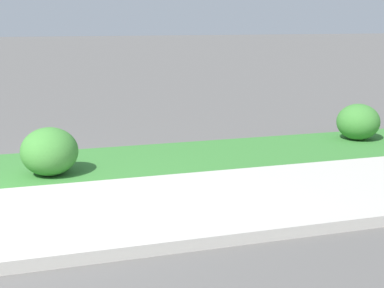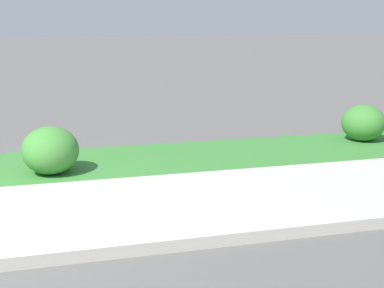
{
  "view_description": "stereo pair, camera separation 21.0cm",
  "coord_description": "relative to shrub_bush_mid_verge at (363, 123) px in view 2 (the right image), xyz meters",
  "views": [
    {
      "loc": [
        0.85,
        -5.49,
        2.03
      ],
      "look_at": [
        2.84,
        1.13,
        0.4
      ],
      "focal_mm": 50.0,
      "sensor_mm": 36.0,
      "label": 1
    },
    {
      "loc": [
        1.05,
        -5.55,
        2.03
      ],
      "look_at": [
        2.84,
        1.13,
        0.4
      ],
      "focal_mm": 50.0,
      "sensor_mm": 36.0,
      "label": 2
    }
  ],
  "objects": [
    {
      "name": "shrub_bush_mid_verge",
      "position": [
        0.0,
        0.0,
        0.0
      ],
      "size": [
        0.72,
        0.72,
        0.62
      ],
      "color": "#3D7F33",
      "rests_on": "ground"
    },
    {
      "name": "shrub_bush_far_verge",
      "position": [
        -5.14,
        -0.68,
        0.01
      ],
      "size": [
        0.75,
        0.75,
        0.64
      ],
      "color": "#3D7F33",
      "rests_on": "ground"
    }
  ]
}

